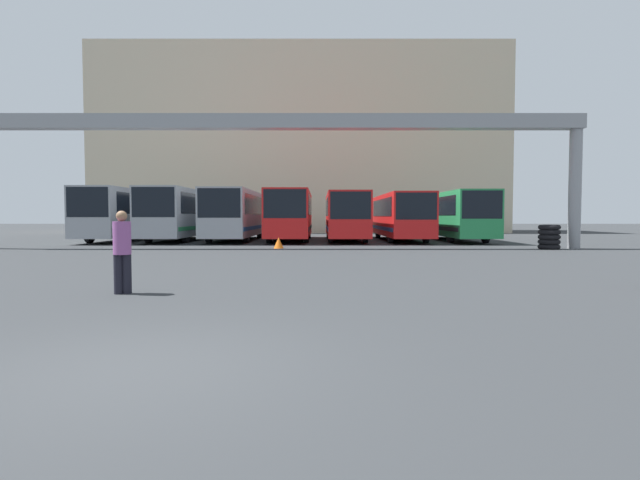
% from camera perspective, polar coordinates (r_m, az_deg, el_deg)
% --- Properties ---
extents(ground_plane, '(200.00, 200.00, 0.00)m').
position_cam_1_polar(ground_plane, '(5.73, -20.35, -13.90)').
color(ground_plane, '#2D3033').
extents(building_backdrop, '(40.08, 12.00, 17.99)m').
position_cam_1_polar(building_backdrop, '(53.36, -2.00, 10.69)').
color(building_backdrop, beige).
rests_on(building_backdrop, ground).
extents(overhead_gantry, '(29.81, 0.80, 6.62)m').
position_cam_1_polar(overhead_gantry, '(25.20, -4.40, 11.81)').
color(overhead_gantry, gray).
rests_on(overhead_gantry, ground).
extents(bus_slot_0, '(2.56, 11.68, 3.34)m').
position_cam_1_polar(bus_slot_0, '(35.78, -20.97, 3.04)').
color(bus_slot_0, '#999EA5').
rests_on(bus_slot_0, ground).
extents(bus_slot_1, '(2.61, 11.21, 3.33)m').
position_cam_1_polar(bus_slot_1, '(34.42, -15.44, 3.14)').
color(bus_slot_1, '#999EA5').
rests_on(bus_slot_1, ground).
extents(bus_slot_2, '(2.62, 11.55, 3.27)m').
position_cam_1_polar(bus_slot_2, '(33.79, -9.40, 3.15)').
color(bus_slot_2, '#999EA5').
rests_on(bus_slot_2, ground).
extents(bus_slot_3, '(2.60, 11.27, 3.21)m').
position_cam_1_polar(bus_slot_3, '(33.24, -3.24, 3.14)').
color(bus_slot_3, red).
rests_on(bus_slot_3, ground).
extents(bus_slot_4, '(2.48, 11.99, 3.08)m').
position_cam_1_polar(bus_slot_4, '(33.59, 3.01, 3.01)').
color(bus_slot_4, red).
rests_on(bus_slot_4, ground).
extents(bus_slot_5, '(2.51, 11.42, 3.03)m').
position_cam_1_polar(bus_slot_5, '(33.69, 9.24, 2.93)').
color(bus_slot_5, red).
rests_on(bus_slot_5, ground).
extents(bus_slot_6, '(2.47, 11.68, 3.14)m').
position_cam_1_polar(bus_slot_6, '(34.57, 15.17, 2.97)').
color(bus_slot_6, '#268C4C').
rests_on(bus_slot_6, ground).
extents(pedestrian_mid_right, '(0.36, 0.36, 1.74)m').
position_cam_1_polar(pedestrian_mid_right, '(11.18, -21.55, -1.05)').
color(pedestrian_mid_right, black).
rests_on(pedestrian_mid_right, ground).
extents(traffic_cone, '(0.50, 0.50, 0.56)m').
position_cam_1_polar(traffic_cone, '(25.20, -4.63, -0.32)').
color(traffic_cone, orange).
rests_on(traffic_cone, ground).
extents(tire_stack, '(1.04, 1.04, 1.20)m').
position_cam_1_polar(tire_stack, '(26.88, 24.84, 0.31)').
color(tire_stack, black).
rests_on(tire_stack, ground).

